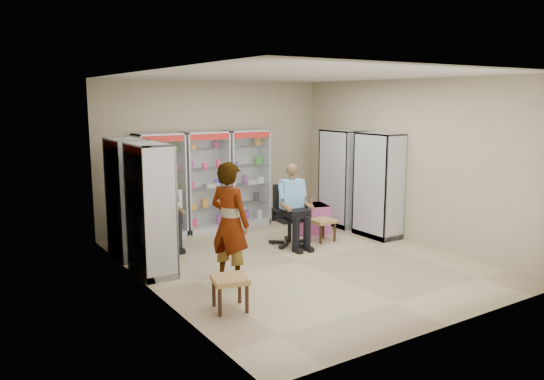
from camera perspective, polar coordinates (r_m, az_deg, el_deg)
floor at (r=8.80m, az=2.85°, el=-7.67°), size 6.00×6.00×0.00m
room_shell at (r=8.42m, az=2.97°, el=5.21°), size 5.02×6.02×3.01m
cabinet_back_left at (r=10.34m, az=-11.92°, el=0.46°), size 0.90×0.50×2.00m
cabinet_back_mid at (r=10.71m, az=-7.17°, el=0.91°), size 0.90×0.50×2.00m
cabinet_back_right at (r=11.14m, az=-2.76°, el=1.33°), size 0.90×0.50×2.00m
cabinet_right_far at (r=11.16m, az=7.45°, el=1.27°), size 0.90×0.50×2.00m
cabinet_right_near at (r=10.35m, az=11.37°, el=0.49°), size 0.90×0.50×2.00m
cabinet_left_far at (r=9.17m, az=-15.26°, el=-0.85°), size 0.90×0.50×2.00m
cabinet_left_near at (r=8.15m, az=-12.92°, el=-2.07°), size 0.90×0.50×2.00m
wooden_chair at (r=9.68m, az=-11.64°, el=-3.36°), size 0.42×0.42×0.94m
seated_customer at (r=9.59m, az=-11.58°, el=-2.25°), size 0.44×0.60×1.34m
office_chair at (r=9.61m, az=1.91°, el=-2.74°), size 0.67×0.67×1.11m
seated_shopkeeper at (r=9.54m, az=2.08°, el=-1.91°), size 0.53×0.69×1.41m
pink_trunk at (r=10.57m, az=4.28°, el=-3.10°), size 0.72×0.70×0.57m
tea_glass at (r=10.55m, az=4.23°, el=-1.26°), size 0.07×0.07×0.10m
woven_stool_a at (r=10.01m, az=5.41°, el=-4.30°), size 0.43×0.43×0.42m
woven_stool_b at (r=6.84m, az=-4.53°, el=-11.01°), size 0.52×0.52×0.43m
standing_man at (r=7.61m, az=-4.56°, el=-3.57°), size 0.64×0.76×1.78m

